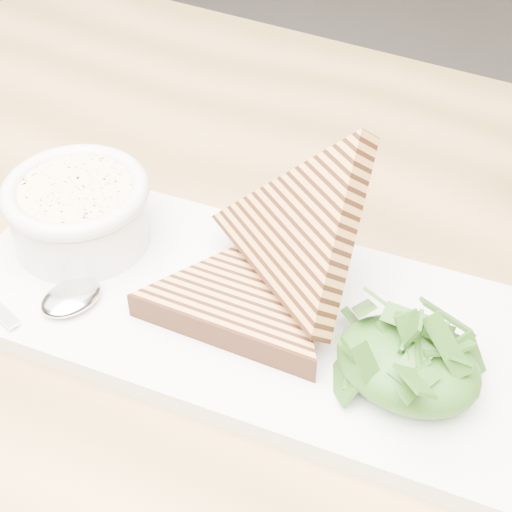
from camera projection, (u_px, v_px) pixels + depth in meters
The scene contains 11 objects.
table_top at pixel (371, 371), 0.58m from camera, with size 1.28×0.86×0.04m, color #AB814D.
table_leg_bl at pixel (130, 222), 1.31m from camera, with size 0.06×0.06×0.74m, color #AB814D.
platter at pixel (242, 312), 0.59m from camera, with size 0.43×0.19×0.02m, color white.
soup_bowl at pixel (81, 219), 0.62m from camera, with size 0.11×0.11×0.04m, color white.
soup at pixel (75, 193), 0.60m from camera, with size 0.09×0.09×0.01m, color beige.
bowl_rim at pixel (75, 191), 0.60m from camera, with size 0.12×0.12×0.01m, color white.
sandwich_flat at pixel (245, 299), 0.57m from camera, with size 0.17×0.17×0.02m, color #D18E4D, non-canonical shape.
sandwich_lean at pixel (300, 230), 0.56m from camera, with size 0.17×0.17×0.09m, color #D18E4D, non-canonical shape.
salad_base at pixel (408, 365), 0.51m from camera, with size 0.10×0.08×0.04m, color #10370C.
arugula_pile at pixel (410, 356), 0.51m from camera, with size 0.11×0.10×0.05m, color #427327, non-canonical shape.
spoon_bowl at pixel (71, 297), 0.58m from camera, with size 0.04×0.05×0.01m, color silver.
Camera 1 is at (0.35, -0.15, 1.21)m, focal length 55.00 mm.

